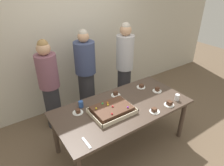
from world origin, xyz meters
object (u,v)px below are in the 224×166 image
object	(u,v)px
drink_cup_nearest	(81,104)
person_green_shirt_behind	(50,85)
plated_slice_far_right	(154,111)
person_serving_front	(125,66)
plated_slice_far_left	(141,87)
cake_server_utensil	(86,143)
sheet_cake	(112,110)
plated_slice_near_right	(157,90)
party_table	(122,110)
plated_slice_near_left	(169,104)
plated_slice_center_back	(78,112)
plated_slice_center_front	(116,94)
drink_cup_middle	(177,97)
person_striped_tie_right	(86,74)

from	to	relation	value
drink_cup_nearest	person_green_shirt_behind	bearing A→B (deg)	105.64
plated_slice_far_right	person_serving_front	distance (m)	1.31
plated_slice_far_left	cake_server_utensil	bearing A→B (deg)	-155.97
sheet_cake	drink_cup_nearest	bearing A→B (deg)	129.63
plated_slice_near_right	cake_server_utensil	xyz separation A→B (m)	(-1.52, -0.38, -0.02)
party_table	plated_slice_far_left	bearing A→B (deg)	23.61
drink_cup_nearest	cake_server_utensil	size ratio (longest dim) A/B	0.50
plated_slice_near_left	person_serving_front	xyz separation A→B (m)	(0.11, 1.25, 0.13)
plated_slice_center_back	plated_slice_center_front	bearing A→B (deg)	6.50
plated_slice_far_left	drink_cup_middle	bearing A→B (deg)	-71.85
cake_server_utensil	drink_cup_nearest	bearing A→B (deg)	68.34
person_striped_tie_right	drink_cup_middle	bearing A→B (deg)	39.31
sheet_cake	plated_slice_center_back	size ratio (longest dim) A/B	3.99
sheet_cake	person_serving_front	distance (m)	1.30
plated_slice_near_left	drink_cup_nearest	bearing A→B (deg)	147.89
sheet_cake	person_striped_tie_right	xyz separation A→B (m)	(0.18, 1.12, 0.06)
cake_server_utensil	drink_cup_middle	bearing A→B (deg)	0.48
sheet_cake	person_green_shirt_behind	xyz separation A→B (m)	(-0.51, 1.11, 0.05)
plated_slice_center_front	person_green_shirt_behind	world-z (taller)	person_green_shirt_behind
plated_slice_far_right	person_striped_tie_right	xyz separation A→B (m)	(-0.33, 1.44, 0.09)
plated_slice_near_right	person_green_shirt_behind	world-z (taller)	person_green_shirt_behind
party_table	plated_slice_far_right	xyz separation A→B (m)	(0.29, -0.36, 0.10)
party_table	sheet_cake	distance (m)	0.25
person_green_shirt_behind	plated_slice_far_right	bearing A→B (deg)	10.64
party_table	plated_slice_far_left	xyz separation A→B (m)	(0.60, 0.26, 0.10)
plated_slice_near_right	drink_cup_nearest	size ratio (longest dim) A/B	1.50
plated_slice_far_left	person_serving_front	xyz separation A→B (m)	(0.10, 0.62, 0.14)
plated_slice_center_back	plated_slice_far_left	bearing A→B (deg)	1.94
plated_slice_center_back	drink_cup_middle	world-z (taller)	drink_cup_middle
party_table	drink_cup_middle	bearing A→B (deg)	-23.35
plated_slice_near_left	plated_slice_far_left	bearing A→B (deg)	89.56
plated_slice_far_right	person_serving_front	size ratio (longest dim) A/B	0.09
person_striped_tie_right	plated_slice_near_right	bearing A→B (deg)	45.07
plated_slice_near_left	plated_slice_far_left	xyz separation A→B (m)	(0.00, 0.63, -0.00)
cake_server_utensil	person_striped_tie_right	distance (m)	1.62
plated_slice_center_back	person_green_shirt_behind	distance (m)	0.86
drink_cup_middle	drink_cup_nearest	bearing A→B (deg)	153.04
plated_slice_center_back	person_serving_front	distance (m)	1.48
party_table	person_striped_tie_right	distance (m)	1.10
sheet_cake	person_green_shirt_behind	distance (m)	1.22
person_green_shirt_behind	person_striped_tie_right	distance (m)	0.69
drink_cup_nearest	cake_server_utensil	bearing A→B (deg)	-111.66
plated_slice_near_left	plated_slice_near_right	world-z (taller)	plated_slice_near_left
plated_slice_near_left	cake_server_utensil	distance (m)	1.38
party_table	person_green_shirt_behind	distance (m)	1.30
sheet_cake	person_striped_tie_right	size ratio (longest dim) A/B	0.36
plated_slice_center_front	person_striped_tie_right	world-z (taller)	person_striped_tie_right
plated_slice_center_back	drink_cup_middle	distance (m)	1.52
drink_cup_nearest	person_striped_tie_right	size ratio (longest dim) A/B	0.06
person_striped_tie_right	plated_slice_near_left	bearing A→B (deg)	32.44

